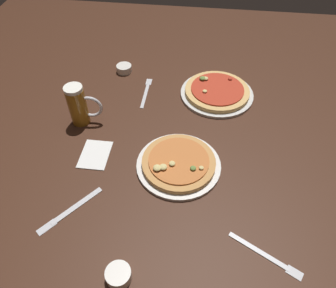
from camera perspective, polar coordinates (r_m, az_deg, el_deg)
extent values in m
cube|color=#3D2114|center=(1.19, 0.00, -1.14)|extent=(2.40, 2.40, 0.03)
cylinder|color=silver|center=(1.12, 1.91, -3.80)|extent=(0.30, 0.30, 0.01)
cylinder|color=tan|center=(1.11, 1.93, -3.31)|extent=(0.26, 0.26, 0.02)
cylinder|color=#C67038|center=(1.10, 1.95, -2.91)|extent=(0.21, 0.21, 0.01)
ellipsoid|color=#DBC67A|center=(1.08, 0.74, -3.52)|extent=(0.02, 0.02, 0.01)
ellipsoid|color=#DBC67A|center=(1.07, 6.00, -4.26)|extent=(0.02, 0.02, 0.01)
ellipsoid|color=#DBC67A|center=(1.07, -0.85, -4.15)|extent=(0.03, 0.03, 0.01)
ellipsoid|color=olive|center=(1.07, 4.54, -4.34)|extent=(0.02, 0.02, 0.01)
ellipsoid|color=#DBC67A|center=(1.06, -1.97, -4.30)|extent=(0.03, 0.03, 0.01)
cylinder|color=silver|center=(1.42, 8.74, 8.89)|extent=(0.32, 0.32, 0.01)
cylinder|color=tan|center=(1.41, 8.81, 9.37)|extent=(0.28, 0.28, 0.02)
cylinder|color=#B73823|center=(1.40, 8.86, 9.76)|extent=(0.23, 0.23, 0.01)
ellipsoid|color=#DBC67A|center=(1.44, 6.75, 11.62)|extent=(0.02, 0.02, 0.01)
ellipsoid|color=olive|center=(1.44, 6.24, 11.64)|extent=(0.03, 0.03, 0.01)
ellipsoid|color=#B73823|center=(1.46, 11.09, 11.44)|extent=(0.02, 0.02, 0.01)
ellipsoid|color=#DBC67A|center=(1.37, 6.63, 9.42)|extent=(0.02, 0.02, 0.01)
cylinder|color=#9E6619|center=(1.28, -15.88, 6.50)|extent=(0.07, 0.07, 0.15)
cylinder|color=white|center=(1.23, -16.68, 9.47)|extent=(0.07, 0.07, 0.01)
torus|color=silver|center=(1.26, -13.81, 6.49)|extent=(0.10, 0.02, 0.10)
cylinder|color=silver|center=(1.56, -7.88, 13.26)|extent=(0.07, 0.07, 0.03)
cylinder|color=silver|center=(0.92, -8.87, -22.24)|extent=(0.07, 0.07, 0.04)
cube|color=white|center=(1.18, -12.95, -1.79)|extent=(0.10, 0.14, 0.01)
cube|color=silver|center=(0.99, 15.89, -17.93)|extent=(0.17, 0.10, 0.01)
cube|color=silver|center=(0.99, 21.78, -20.65)|extent=(0.05, 0.04, 0.00)
cube|color=silver|center=(1.07, -16.03, -10.55)|extent=(0.13, 0.16, 0.01)
cube|color=silver|center=(1.05, -20.97, -13.74)|extent=(0.06, 0.06, 0.00)
cube|color=silver|center=(1.41, -4.13, 8.72)|extent=(0.01, 0.17, 0.01)
cube|color=silver|center=(1.48, -3.46, 11.12)|extent=(0.03, 0.04, 0.00)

